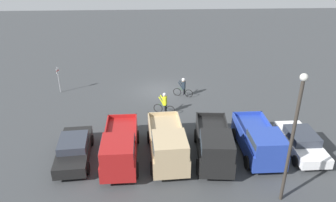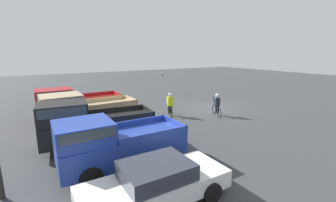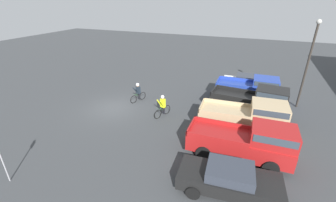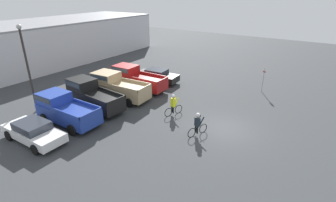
% 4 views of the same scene
% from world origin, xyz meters
% --- Properties ---
extents(ground_plane, '(80.00, 80.00, 0.00)m').
position_xyz_m(ground_plane, '(0.00, 0.00, 0.00)').
color(ground_plane, '#383A3D').
extents(warehouse_building, '(40.04, 10.27, 5.36)m').
position_xyz_m(warehouse_building, '(0.00, 27.13, 2.68)').
color(warehouse_building, silver).
rests_on(warehouse_building, ground_plane).
extents(sedan_0, '(2.03, 4.70, 1.37)m').
position_xyz_m(sedan_0, '(-8.52, 9.80, 0.70)').
color(sedan_0, white).
rests_on(sedan_0, ground_plane).
extents(pickup_truck_0, '(2.27, 5.05, 2.16)m').
position_xyz_m(pickup_truck_0, '(-5.73, 10.26, 1.12)').
color(pickup_truck_0, '#233D9E').
rests_on(pickup_truck_0, ground_plane).
extents(pickup_truck_1, '(2.50, 5.52, 2.35)m').
position_xyz_m(pickup_truck_1, '(-2.88, 10.63, 1.21)').
color(pickup_truck_1, black).
rests_on(pickup_truck_1, ground_plane).
extents(pickup_truck_2, '(2.47, 5.51, 2.29)m').
position_xyz_m(pickup_truck_2, '(-0.15, 10.37, 1.17)').
color(pickup_truck_2, tan).
rests_on(pickup_truck_2, ground_plane).
extents(pickup_truck_3, '(2.24, 5.62, 2.23)m').
position_xyz_m(pickup_truck_3, '(2.67, 10.57, 1.16)').
color(pickup_truck_3, maroon).
rests_on(pickup_truck_3, ground_plane).
extents(sedan_1, '(2.27, 4.77, 1.41)m').
position_xyz_m(sedan_1, '(5.48, 9.98, 0.73)').
color(sedan_1, black).
rests_on(sedan_1, ground_plane).
extents(cyclist_0, '(1.64, 0.68, 1.75)m').
position_xyz_m(cyclist_0, '(-0.20, 4.26, 0.88)').
color(cyclist_0, black).
rests_on(cyclist_0, ground_plane).
extents(cyclist_1, '(1.64, 0.69, 1.69)m').
position_xyz_m(cyclist_1, '(-1.93, 1.21, 0.88)').
color(cyclist_1, black).
rests_on(cyclist_1, ground_plane).
extents(fire_lane_sign, '(0.14, 0.28, 2.34)m').
position_xyz_m(fire_lane_sign, '(8.83, -0.19, 1.42)').
color(fire_lane_sign, '#9E9EA3').
rests_on(fire_lane_sign, ground_plane).
extents(lamppost, '(0.36, 0.36, 6.90)m').
position_xyz_m(lamppost, '(-5.79, 14.00, 4.04)').
color(lamppost, '#2D2823').
rests_on(lamppost, ground_plane).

